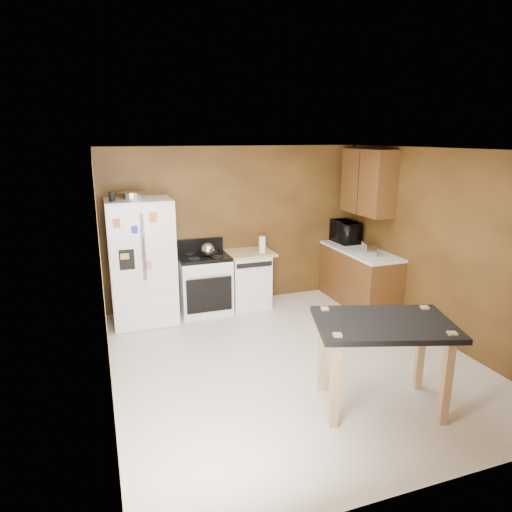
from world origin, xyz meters
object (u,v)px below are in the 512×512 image
gas_range (204,283)px  pen_cup (112,197)px  kettle (208,250)px  island (383,334)px  microwave (344,232)px  roasting_pan (132,195)px  paper_towel (262,244)px  refrigerator (142,262)px  toaster (369,249)px  dishwasher (248,278)px  green_canister (261,246)px

gas_range → pen_cup: bearing=-171.6°
pen_cup → kettle: size_ratio=0.63×
pen_cup → island: (2.32, -2.91, -1.09)m
pen_cup → microwave: 3.82m
gas_range → roasting_pan: bearing=179.9°
paper_towel → island: (0.14, -3.04, -0.24)m
paper_towel → refrigerator: 1.84m
paper_towel → gas_range: bearing=176.6°
pen_cup → island: pen_cup is taller
pen_cup → gas_range: pen_cup is taller
pen_cup → gas_range: 1.89m
refrigerator → pen_cup: bearing=-160.2°
roasting_pan → refrigerator: (0.07, -0.06, -0.95)m
toaster → microwave: (0.11, 0.93, 0.07)m
kettle → dishwasher: (0.66, 0.10, -0.55)m
toaster → dishwasher: bearing=166.9°
green_canister → microwave: bearing=0.2°
pen_cup → gas_range: (1.25, 0.18, -1.40)m
pen_cup → refrigerator: 1.03m
kettle → microwave: microwave is taller
green_canister → microwave: (1.50, 0.01, 0.13)m
toaster → gas_range: (-2.37, 0.81, -0.53)m
green_canister → dishwasher: green_canister is taller
paper_towel → microwave: microwave is taller
island → green_canister: bearing=91.6°
microwave → dishwasher: microwave is taller
toaster → island: 2.63m
dishwasher → island: island is taller
paper_towel → green_canister: size_ratio=2.49×
kettle → green_canister: kettle is taller
refrigerator → dishwasher: size_ratio=2.02×
pen_cup → paper_towel: size_ratio=0.52×
microwave → pen_cup: bearing=93.1°
paper_towel → gas_range: 1.08m
roasting_pan → kettle: (1.03, -0.07, -0.85)m
roasting_pan → refrigerator: roasting_pan is taller
refrigerator → island: (1.98, -3.03, -0.12)m
paper_towel → green_canister: 0.19m
roasting_pan → dishwasher: roasting_pan is taller
refrigerator → kettle: bearing=-0.6°
green_canister → pen_cup: bearing=-172.5°
pen_cup → dishwasher: size_ratio=0.14×
kettle → dishwasher: kettle is taller
roasting_pan → kettle: roasting_pan is taller
refrigerator → roasting_pan: bearing=136.2°
microwave → gas_range: bearing=91.2°
pen_cup → toaster: (3.62, -0.63, -0.87)m
green_canister → gas_range: size_ratio=0.09×
roasting_pan → island: roasting_pan is taller
green_canister → refrigerator: refrigerator is taller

